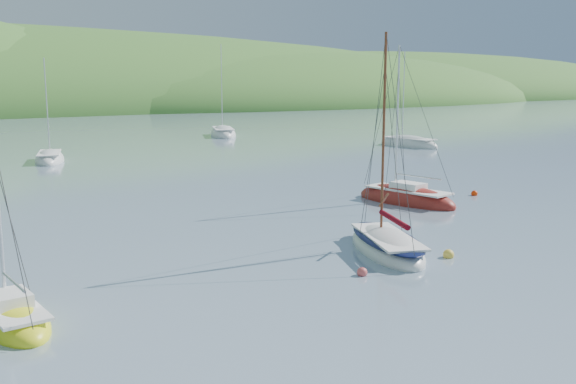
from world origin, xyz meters
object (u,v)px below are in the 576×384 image
daysailer_white (387,246)px  sailboat_yellow (12,318)px  distant_sloop_b (223,134)px  sloop_red (406,199)px  distant_sloop_a (50,160)px  distant_sloop_d (408,145)px

daysailer_white → sailboat_yellow: size_ratio=1.58×
distant_sloop_b → daysailer_white: bearing=-88.2°
sloop_red → sailboat_yellow: bearing=-171.5°
sloop_red → distant_sloop_a: size_ratio=1.01×
daysailer_white → distant_sloop_a: size_ratio=0.99×
sailboat_yellow → distant_sloop_b: 67.56m
sloop_red → sailboat_yellow: 25.47m
sailboat_yellow → distant_sloop_b: bearing=52.5°
daysailer_white → distant_sloop_a: 41.20m
distant_sloop_b → distant_sloop_a: bearing=-126.7°
sloop_red → distant_sloop_a: (-13.48, 33.01, -0.03)m
distant_sloop_a → distant_sloop_b: size_ratio=0.78×
sloop_red → distant_sloop_b: 50.30m
sloop_red → distant_sloop_b: (12.80, 48.64, 0.01)m
daysailer_white → distant_sloop_b: distant_sloop_b is taller
distant_sloop_a → distant_sloop_b: 30.58m
daysailer_white → distant_sloop_d: 46.37m
daysailer_white → distant_sloop_d: (32.79, 32.78, -0.04)m
daysailer_white → sailboat_yellow: (-15.53, 0.03, -0.06)m
distant_sloop_b → distant_sloop_d: size_ratio=1.15×
sloop_red → distant_sloop_d: 34.63m
daysailer_white → distant_sloop_a: bearing=119.0°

